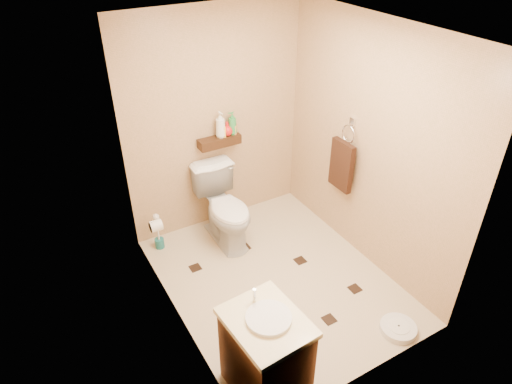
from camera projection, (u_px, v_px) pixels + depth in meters
ground at (276, 280)px, 4.52m from camera, size 2.50×2.50×0.00m
wall_back at (215, 123)px, 4.78m from camera, size 2.00×0.04×2.40m
wall_front at (383, 261)px, 2.96m from camera, size 2.00×0.04×2.40m
wall_left at (168, 210)px, 3.44m from camera, size 0.04×2.50×2.40m
wall_right at (369, 148)px, 4.29m from camera, size 0.04×2.50×2.40m
ceiling at (284, 30)px, 3.22m from camera, size 2.00×2.50×0.02m
wall_shelf at (219, 141)px, 4.81m from camera, size 0.46×0.14×0.10m
floor_accents at (279, 280)px, 4.51m from camera, size 1.33×1.37×0.01m
toilet at (226, 208)px, 4.85m from camera, size 0.48×0.82×0.82m
vanity at (266, 354)px, 3.32m from camera, size 0.54×0.64×0.86m
bathroom_scale at (398, 328)px, 3.97m from camera, size 0.42×0.42×0.06m
toilet_brush at (159, 236)px, 4.86m from camera, size 0.10×0.10×0.44m
towel_ring at (342, 163)px, 4.57m from camera, size 0.12×0.30×0.76m
toilet_paper at (156, 226)px, 4.27m from camera, size 0.12×0.11×0.12m
bottle_a at (220, 125)px, 4.72m from camera, size 0.11×0.11×0.28m
bottle_b at (221, 129)px, 4.75m from camera, size 0.10×0.10×0.18m
bottle_c at (227, 129)px, 4.79m from camera, size 0.16×0.16×0.15m
bottle_d at (232, 123)px, 4.79m from camera, size 0.10×0.10×0.25m
bottle_e at (233, 127)px, 4.82m from camera, size 0.10×0.10×0.15m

